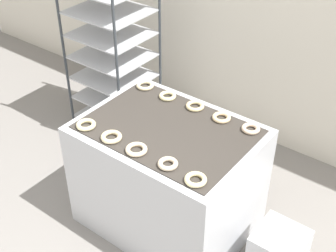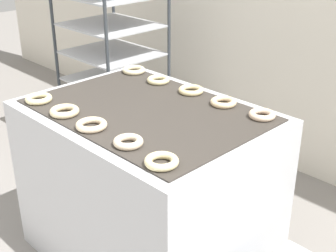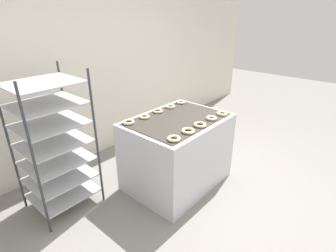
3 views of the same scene
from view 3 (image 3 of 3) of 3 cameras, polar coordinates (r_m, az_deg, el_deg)
The scene contains 15 objects.
ground_plane at distance 3.18m, azimuth 12.02°, elevation -16.47°, with size 14.00×14.00×0.00m, color gray.
wall_back at distance 3.93m, azimuth -14.70°, elevation 13.86°, with size 8.00×0.05×2.80m.
fryer_machine at distance 3.24m, azimuth 2.02°, elevation -5.60°, with size 1.20×0.88×0.88m.
baking_rack_cart at distance 2.95m, azimuth -23.60°, elevation -3.34°, with size 0.67×0.59×1.54m.
glaze_bin at distance 4.03m, azimuth 9.34°, elevation -3.69°, with size 0.32×0.33×0.38m.
donut_near_leftmost at distance 2.54m, azimuth 1.28°, elevation -2.75°, with size 0.13×0.13×0.03m, color beige.
donut_near_left at distance 2.70m, azimuth 4.38°, elevation -1.06°, with size 0.14×0.14×0.03m, color beige.
donut_near_center at distance 2.86m, azimuth 6.96°, elevation 0.29°, with size 0.14×0.14×0.03m, color beige.
donut_near_right at distance 3.06m, azimuth 9.40°, elevation 1.71°, with size 0.13×0.13×0.03m, color beige.
donut_near_rightmost at distance 3.22m, azimuth 11.67°, elevation 2.71°, with size 0.13×0.13×0.03m, color beige.
donut_far_leftmost at distance 2.94m, azimuth -8.60°, elevation 0.86°, with size 0.14×0.14×0.03m, color beige.
donut_far_left at distance 3.07m, azimuth -5.17°, elevation 2.05°, with size 0.13×0.13×0.03m, color beige.
donut_far_center at distance 3.24m, azimuth -2.25°, elevation 3.30°, with size 0.13×0.13×0.03m, color beige.
donut_far_right at distance 3.39m, azimuth 0.49°, elevation 4.28°, with size 0.13×0.13×0.03m, color beige.
donut_far_rightmost at distance 3.56m, azimuth 2.78°, elevation 5.22°, with size 0.12×0.12×0.03m, color beige.
Camera 3 is at (-2.20, -1.07, 2.03)m, focal length 28.00 mm.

